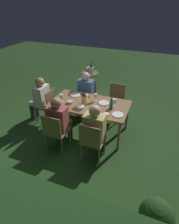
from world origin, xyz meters
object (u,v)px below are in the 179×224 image
object	(u,v)px
chair_side_left_b	(88,94)
bowl_salad	(87,96)
wine_glass_b	(115,101)
person_in_rust	(60,119)
wine_glass_c	(62,96)
person_in_mustard	(96,128)
plate_c	(118,115)
dining_table	(90,106)
green_bottle_on_table	(111,105)
ice_bucket	(90,70)
bowl_olives	(81,107)
potted_plant_by_hedge	(155,218)
bowl_dip	(106,114)
chair_head_far	(48,104)
plate_a	(104,103)
bowl_bread	(70,102)
person_in_blue	(85,92)
chair_side_right_b	(55,131)
side_table	(90,79)
person_in_cream	(40,97)
wine_glass_a	(96,96)
plate_b	(75,95)
chair_side_right_a	(92,140)
chair_side_left_a	(116,99)
lantern_centerpiece	(85,98)

from	to	relation	value
chair_side_left_b	bowl_salad	world-z (taller)	chair_side_left_b
chair_side_left_b	wine_glass_b	xyz separation A→B (m)	(-0.92, 0.77, 0.37)
person_in_rust	wine_glass_c	xyz separation A→B (m)	(0.23, -0.54, 0.22)
person_in_mustard	plate_c	size ratio (longest dim) A/B	5.04
dining_table	green_bottle_on_table	xyz separation A→B (m)	(-0.50, 0.07, 0.16)
chair_side_left_b	ice_bucket	size ratio (longest dim) A/B	2.53
green_bottle_on_table	bowl_olives	size ratio (longest dim) A/B	1.75
dining_table	potted_plant_by_hedge	size ratio (longest dim) A/B	2.64
wine_glass_c	bowl_salad	distance (m)	0.59
wine_glass_b	bowl_dip	xyz separation A→B (m)	(0.06, 0.42, -0.09)
green_bottle_on_table	bowl_olives	xyz separation A→B (m)	(0.60, 0.19, -0.08)
green_bottle_on_table	chair_head_far	bearing A→B (deg)	-2.36
plate_a	wine_glass_b	bearing A→B (deg)	170.45
person_in_mustard	bowl_salad	xyz separation A→B (m)	(0.56, -0.92, 0.13)
plate_c	ice_bucket	bearing A→B (deg)	-56.44
chair_head_far	bowl_olives	bearing A→B (deg)	165.68
person_in_mustard	bowl_bread	bearing A→B (deg)	-33.53
person_in_blue	potted_plant_by_hedge	xyz separation A→B (m)	(-2.00, 2.49, -0.27)
chair_side_right_b	wine_glass_c	size ratio (longest dim) A/B	5.15
dining_table	side_table	xyz separation A→B (m)	(0.77, -1.98, -0.24)
person_in_cream	bowl_bread	bearing A→B (deg)	171.31
plate_a	bowl_salad	size ratio (longest dim) A/B	1.51
wine_glass_a	plate_b	size ratio (longest dim) A/B	0.70
plate_c	side_table	xyz separation A→B (m)	(1.47, -2.21, -0.30)
chair_side_right_a	bowl_dip	distance (m)	0.60
person_in_mustard	wine_glass_c	bearing A→B (deg)	-28.14
dining_table	green_bottle_on_table	bearing A→B (deg)	172.51
green_bottle_on_table	bowl_bread	world-z (taller)	green_bottle_on_table
potted_plant_by_hedge	bowl_olives	bearing A→B (deg)	-42.61
chair_side_left_a	chair_side_right_b	size ratio (longest dim) A/B	1.00
chair_side_right_b	lantern_centerpiece	size ratio (longest dim) A/B	3.28
plate_c	bowl_bread	xyz separation A→B (m)	(1.10, -0.09, 0.02)
chair_head_far	wine_glass_b	world-z (taller)	wine_glass_b
person_in_cream	bowl_salad	distance (m)	1.16
ice_bucket	lantern_centerpiece	bearing A→B (deg)	108.56
person_in_rust	green_bottle_on_table	distance (m)	1.09
chair_side_left_a	wine_glass_c	distance (m)	1.45
ice_bucket	person_in_cream	bearing A→B (deg)	75.05
chair_side_right_b	chair_side_left_a	bearing A→B (deg)	-114.24
chair_side_right_b	bowl_salad	xyz separation A→B (m)	(-0.21, -1.12, 0.28)
person_in_mustard	person_in_blue	size ratio (longest dim) A/B	1.00
chair_side_right_a	person_in_rust	xyz separation A→B (m)	(0.77, -0.20, 0.15)
person_in_mustard	wine_glass_b	xyz separation A→B (m)	(-0.15, -0.75, 0.22)
bowl_bread	lantern_centerpiece	bearing A→B (deg)	-164.95
wine_glass_a	side_table	size ratio (longest dim) A/B	0.25
green_bottle_on_table	bowl_salad	size ratio (longest dim) A/B	1.84
person_in_rust	potted_plant_by_hedge	size ratio (longest dim) A/B	1.77
chair_head_far	lantern_centerpiece	distance (m)	1.09
person_in_mustard	potted_plant_by_hedge	bearing A→B (deg)	136.38
dining_table	chair_side_right_b	distance (m)	0.96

